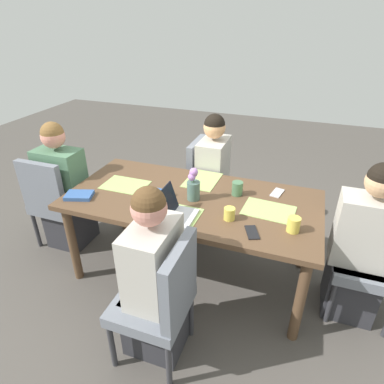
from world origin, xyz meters
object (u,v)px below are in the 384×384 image
at_px(chair_near_right_near, 162,298).
at_px(flower_vase, 193,185).
at_px(coffee_mug_near_left, 294,225).
at_px(phone_black, 252,232).
at_px(person_head_right_left_near, 360,252).
at_px(book_red_cover, 79,195).
at_px(coffee_mug_centre_left, 229,214).
at_px(chair_far_left_far, 207,180).
at_px(chair_head_right_left_near, 368,251).
at_px(laptop_near_right_near, 173,214).
at_px(dining_table, 192,206).
at_px(person_far_left_far, 213,181).
at_px(coffee_mug_near_right, 237,188).
at_px(chair_head_left_left_mid, 55,199).
at_px(book_blue_cover, 157,195).
at_px(person_near_right_near, 155,284).
at_px(person_head_left_left_mid, 65,193).
at_px(phone_silver, 277,193).

relative_size(chair_near_right_near, flower_vase, 3.49).
relative_size(coffee_mug_near_left, phone_black, 0.68).
distance_m(person_head_right_left_near, book_red_cover, 2.08).
height_order(coffee_mug_centre_left, phone_black, coffee_mug_centre_left).
bearing_deg(chair_far_left_far, chair_head_right_left_near, -25.67).
bearing_deg(person_head_right_left_near, chair_head_right_left_near, 51.24).
bearing_deg(laptop_near_right_near, dining_table, 87.20).
bearing_deg(phone_black, person_far_left_far, 6.58).
height_order(coffee_mug_near_right, book_red_cover, coffee_mug_near_right).
relative_size(chair_head_left_left_mid, coffee_mug_centre_left, 10.27).
bearing_deg(laptop_near_right_near, chair_far_left_far, 95.17).
distance_m(dining_table, chair_far_left_far, 0.80).
height_order(person_far_left_far, book_blue_cover, person_far_left_far).
bearing_deg(laptop_near_right_near, book_red_cover, 176.67).
distance_m(book_red_cover, phone_black, 1.34).
xyz_separation_m(person_head_right_left_near, person_far_left_far, (-1.27, 0.69, 0.00)).
distance_m(flower_vase, coffee_mug_centre_left, 0.38).
relative_size(flower_vase, coffee_mug_centre_left, 2.94).
distance_m(chair_head_right_left_near, laptop_near_right_near, 1.40).
xyz_separation_m(person_far_left_far, chair_near_right_near, (0.14, -1.51, -0.03)).
bearing_deg(chair_head_right_left_near, person_head_right_left_near, -128.76).
xyz_separation_m(chair_head_left_left_mid, coffee_mug_near_left, (2.07, -0.14, 0.29)).
bearing_deg(person_head_right_left_near, book_blue_cover, -176.02).
height_order(chair_head_right_left_near, chair_far_left_far, same).
bearing_deg(person_near_right_near, phone_black, 41.24).
xyz_separation_m(book_red_cover, book_blue_cover, (0.56, 0.20, 0.01)).
bearing_deg(person_head_left_left_mid, phone_silver, 8.25).
relative_size(book_red_cover, book_blue_cover, 1.00).
bearing_deg(person_near_right_near, chair_far_left_far, 95.16).
distance_m(chair_head_left_left_mid, coffee_mug_near_left, 2.09).
relative_size(person_head_right_left_near, coffee_mug_centre_left, 13.63).
bearing_deg(chair_head_left_left_mid, dining_table, 2.19).
relative_size(person_head_left_left_mid, coffee_mug_near_right, 11.00).
height_order(coffee_mug_near_right, book_blue_cover, coffee_mug_near_right).
distance_m(person_head_right_left_near, phone_silver, 0.71).
relative_size(person_far_left_far, phone_black, 7.97).
height_order(coffee_mug_near_left, phone_silver, coffee_mug_near_left).
bearing_deg(flower_vase, book_blue_cover, -166.87).
relative_size(person_far_left_far, book_red_cover, 5.97).
distance_m(chair_near_right_near, flower_vase, 0.86).
bearing_deg(flower_vase, person_near_right_near, -89.66).
distance_m(flower_vase, laptop_near_right_near, 0.32).
distance_m(laptop_near_right_near, coffee_mug_near_left, 0.79).
bearing_deg(chair_far_left_far, person_head_left_left_mid, -146.40).
height_order(chair_near_right_near, coffee_mug_near_left, chair_near_right_near).
bearing_deg(book_red_cover, person_head_right_left_near, -8.98).
height_order(person_near_right_near, phone_black, person_near_right_near).
xyz_separation_m(chair_far_left_far, book_red_cover, (-0.70, -1.06, 0.25)).
bearing_deg(chair_head_left_left_mid, chair_near_right_near, -27.99).
relative_size(person_far_left_far, phone_silver, 7.97).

